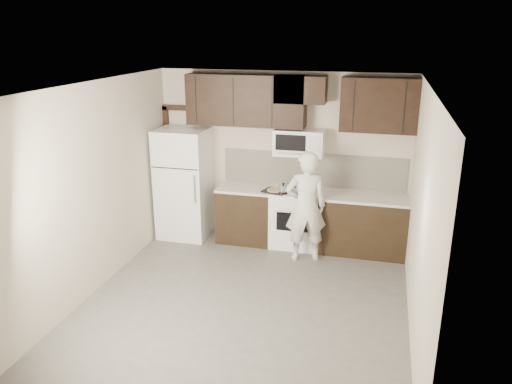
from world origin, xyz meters
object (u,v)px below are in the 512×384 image
at_px(refrigerator, 184,183).
at_px(person, 306,207).
at_px(stove, 296,218).
at_px(microwave, 299,142).

distance_m(refrigerator, person, 2.12).
height_order(stove, refrigerator, refrigerator).
bearing_deg(microwave, person, -69.77).
xyz_separation_m(stove, microwave, (-0.00, 0.12, 1.19)).
height_order(microwave, person, microwave).
distance_m(microwave, person, 1.04).
bearing_deg(microwave, stove, -89.90).
xyz_separation_m(stove, person, (0.22, -0.49, 0.37)).
relative_size(refrigerator, person, 1.08).
bearing_deg(refrigerator, person, -12.03).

